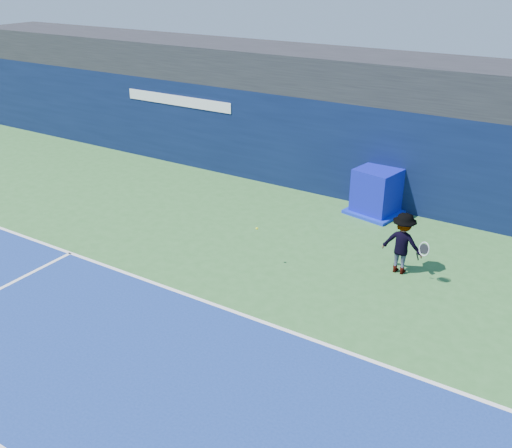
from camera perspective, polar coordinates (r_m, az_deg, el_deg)
The scene contains 7 objects.
ground at distance 10.47m, azimuth -12.03°, elevation -16.27°, with size 80.00×80.00×0.00m, color #336B30.
baseline at distance 12.29m, azimuth -2.38°, elevation -8.69°, with size 24.00×0.10×0.01m, color white.
stadium_band at distance 18.18m, azimuth 13.12°, elevation 14.11°, with size 36.00×3.00×1.20m, color black.
back_wall_assembly at distance 17.76m, azimuth 11.34°, elevation 7.02°, with size 36.00×1.03×3.00m.
equipment_cart at distance 17.04m, azimuth 11.97°, elevation 3.04°, with size 1.66×1.66×1.36m.
tennis_player at distance 13.83m, azimuth 14.44°, elevation -1.87°, with size 1.22×0.66×1.52m.
tennis_ball at distance 13.51m, azimuth 0.09°, elevation -0.45°, with size 0.06×0.06×0.06m.
Camera 1 is at (5.85, -5.41, 6.79)m, focal length 40.00 mm.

